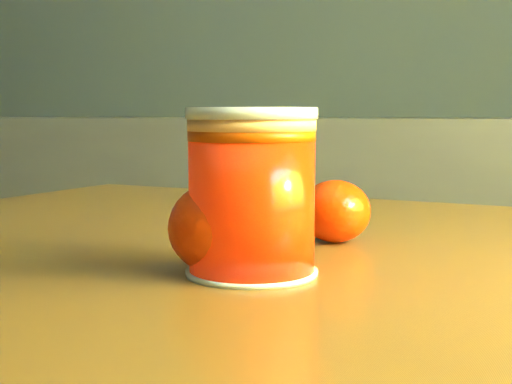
% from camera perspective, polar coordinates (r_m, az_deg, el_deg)
% --- Properties ---
extents(kitchen_counter, '(3.15, 0.60, 0.90)m').
position_cam_1_polar(kitchen_counter, '(2.05, -9.02, -6.75)').
color(kitchen_counter, '#4A4B4F').
rests_on(kitchen_counter, ground).
extents(table, '(1.17, 0.91, 0.80)m').
position_cam_1_polar(table, '(0.59, 7.14, -14.92)').
color(table, brown).
rests_on(table, ground).
extents(juice_glass, '(0.09, 0.09, 0.11)m').
position_cam_1_polar(juice_glass, '(0.49, -0.35, -0.09)').
color(juice_glass, '#FF2605').
rests_on(juice_glass, table).
extents(orange_front, '(0.09, 0.09, 0.06)m').
position_cam_1_polar(orange_front, '(0.49, -2.79, -2.86)').
color(orange_front, red).
rests_on(orange_front, table).
extents(orange_back, '(0.07, 0.07, 0.05)m').
position_cam_1_polar(orange_back, '(0.62, 6.35, -1.54)').
color(orange_back, red).
rests_on(orange_back, table).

